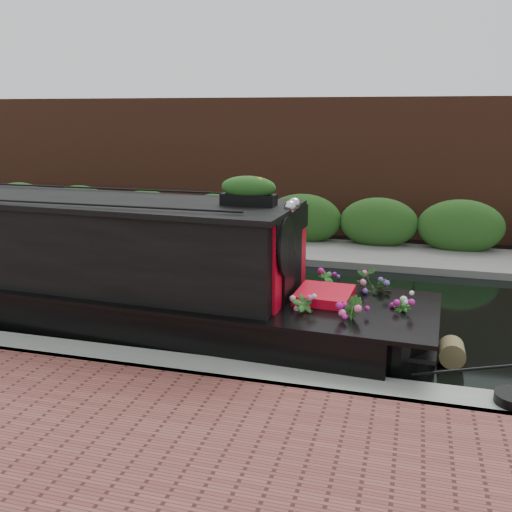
# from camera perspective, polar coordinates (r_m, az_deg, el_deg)

# --- Properties ---
(ground) EXTENTS (80.00, 80.00, 0.00)m
(ground) POSITION_cam_1_polar(r_m,az_deg,el_deg) (11.08, -1.36, -4.74)
(ground) COLOR black
(ground) RESTS_ON ground
(near_bank_coping) EXTENTS (40.00, 0.60, 0.50)m
(near_bank_coping) POSITION_cam_1_polar(r_m,az_deg,el_deg) (8.22, -8.24, -11.96)
(near_bank_coping) COLOR gray
(near_bank_coping) RESTS_ON ground
(far_bank_path) EXTENTS (40.00, 2.40, 0.34)m
(far_bank_path) POSITION_cam_1_polar(r_m,az_deg,el_deg) (14.98, 3.34, 0.33)
(far_bank_path) COLOR #63635E
(far_bank_path) RESTS_ON ground
(far_hedge) EXTENTS (40.00, 1.10, 2.80)m
(far_hedge) POSITION_cam_1_polar(r_m,az_deg,el_deg) (15.84, 4.04, 1.08)
(far_hedge) COLOR #25501A
(far_hedge) RESTS_ON ground
(far_brick_wall) EXTENTS (40.00, 1.00, 8.00)m
(far_brick_wall) POSITION_cam_1_polar(r_m,az_deg,el_deg) (17.85, 5.41, 2.57)
(far_brick_wall) COLOR #552D1C
(far_brick_wall) RESTS_ON ground
(narrowboat) EXTENTS (12.35, 2.75, 2.90)m
(narrowboat) POSITION_cam_1_polar(r_m,az_deg,el_deg) (10.53, -19.51, -1.73)
(narrowboat) COLOR black
(narrowboat) RESTS_ON ground
(rope_fender) EXTENTS (0.37, 0.42, 0.37)m
(rope_fender) POSITION_cam_1_polar(r_m,az_deg,el_deg) (8.94, 18.99, -9.07)
(rope_fender) COLOR brown
(rope_fender) RESTS_ON ground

